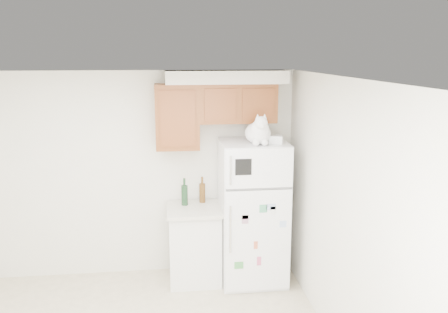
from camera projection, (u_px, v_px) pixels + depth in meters
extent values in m
cube|color=silver|center=(137.00, 175.00, 5.74)|extent=(3.80, 0.04, 2.50)
cube|color=silver|center=(350.00, 227.00, 4.02)|extent=(0.04, 4.00, 2.50)
cube|color=white|center=(115.00, 80.00, 3.53)|extent=(3.80, 4.00, 0.04)
cube|color=brown|center=(237.00, 103.00, 5.52)|extent=(0.90, 0.33, 0.45)
cube|color=brown|center=(177.00, 117.00, 5.47)|extent=(0.50, 0.33, 0.75)
cube|color=silver|center=(226.00, 77.00, 5.45)|extent=(1.40, 0.37, 0.15)
cube|color=white|center=(253.00, 212.00, 5.62)|extent=(0.76, 0.72, 1.70)
cube|color=white|center=(260.00, 168.00, 5.12)|extent=(0.74, 0.03, 0.44)
cube|color=white|center=(258.00, 241.00, 5.30)|extent=(0.74, 0.03, 1.19)
cube|color=#59595B|center=(259.00, 188.00, 5.17)|extent=(0.74, 0.03, 0.02)
cylinder|color=silver|center=(231.00, 170.00, 5.05)|extent=(0.02, 0.02, 0.32)
cylinder|color=silver|center=(230.00, 230.00, 5.20)|extent=(0.02, 0.02, 0.55)
cube|color=black|center=(243.00, 167.00, 5.07)|extent=(0.18, 0.00, 0.18)
cube|color=white|center=(245.00, 207.00, 5.17)|extent=(0.22, 0.00, 0.28)
cube|color=white|center=(284.00, 248.00, 5.34)|extent=(0.08, 0.00, 0.11)
cube|color=silver|center=(273.00, 211.00, 5.22)|extent=(0.06, 0.00, 0.09)
cube|color=white|center=(267.00, 175.00, 5.13)|extent=(0.11, 0.00, 0.06)
cube|color=#D1537D|center=(259.00, 261.00, 5.33)|extent=(0.05, 0.00, 0.10)
cube|color=#A2BAE5|center=(283.00, 224.00, 5.27)|extent=(0.08, 0.00, 0.07)
cube|color=#99B0D8|center=(271.00, 207.00, 5.21)|extent=(0.11, 0.00, 0.07)
cube|color=#A5768F|center=(245.00, 219.00, 5.20)|extent=(0.07, 0.00, 0.10)
cube|color=#44976C|center=(263.00, 209.00, 5.20)|extent=(0.09, 0.00, 0.09)
cube|color=#459749|center=(239.00, 265.00, 5.31)|extent=(0.10, 0.00, 0.08)
cube|color=#D26641|center=(256.00, 245.00, 5.29)|extent=(0.05, 0.00, 0.09)
cube|color=white|center=(195.00, 245.00, 5.68)|extent=(0.60, 0.60, 0.88)
cube|color=beige|center=(194.00, 209.00, 5.56)|extent=(0.64, 0.64, 0.04)
ellipsoid|color=white|center=(258.00, 133.00, 5.31)|extent=(0.28, 0.38, 0.24)
ellipsoid|color=white|center=(260.00, 130.00, 5.19)|extent=(0.21, 0.17, 0.23)
sphere|color=white|center=(261.00, 123.00, 5.11)|extent=(0.14, 0.14, 0.14)
cone|color=white|center=(258.00, 116.00, 5.09)|extent=(0.05, 0.05, 0.05)
cone|color=white|center=(265.00, 116.00, 5.10)|extent=(0.05, 0.05, 0.05)
cone|color=#D88C8C|center=(258.00, 117.00, 5.09)|extent=(0.03, 0.03, 0.03)
cone|color=#D88C8C|center=(265.00, 117.00, 5.10)|extent=(0.03, 0.03, 0.03)
sphere|color=white|center=(262.00, 126.00, 5.06)|extent=(0.06, 0.06, 0.06)
sphere|color=white|center=(256.00, 143.00, 5.17)|extent=(0.08, 0.08, 0.08)
sphere|color=white|center=(265.00, 142.00, 5.18)|extent=(0.08, 0.08, 0.08)
cylinder|color=white|center=(266.00, 138.00, 5.47)|extent=(0.18, 0.24, 0.08)
cube|color=white|center=(261.00, 135.00, 5.56)|extent=(0.21, 0.18, 0.10)
cube|color=white|center=(275.00, 140.00, 5.31)|extent=(0.17, 0.14, 0.09)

